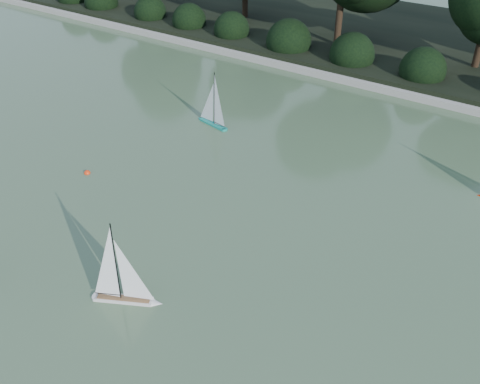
% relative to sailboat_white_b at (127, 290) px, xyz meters
% --- Properties ---
extents(ground, '(80.00, 80.00, 0.00)m').
position_rel_sailboat_white_b_xyz_m(ground, '(0.85, 0.40, -0.23)').
color(ground, '#334A2C').
rests_on(ground, ground).
extents(pond_coping, '(40.00, 0.35, 0.18)m').
position_rel_sailboat_white_b_xyz_m(pond_coping, '(0.85, 9.40, -0.14)').
color(pond_coping, gray).
rests_on(pond_coping, ground).
extents(far_bank, '(40.00, 8.00, 0.30)m').
position_rel_sailboat_white_b_xyz_m(far_bank, '(0.85, 13.40, -0.08)').
color(far_bank, black).
rests_on(far_bank, ground).
extents(shrub_hedge, '(29.10, 1.10, 1.10)m').
position_rel_sailboat_white_b_xyz_m(shrub_hedge, '(0.85, 10.30, 0.22)').
color(shrub_hedge, black).
rests_on(shrub_hedge, ground).
extents(sailboat_white_b, '(1.01, 0.61, 1.46)m').
position_rel_sailboat_white_b_xyz_m(sailboat_white_b, '(0.00, 0.00, 0.00)').
color(sailboat_white_b, silver).
rests_on(sailboat_white_b, ground).
extents(sailboat_teal, '(1.01, 0.35, 1.38)m').
position_rel_sailboat_white_b_xyz_m(sailboat_teal, '(-2.47, 5.28, -0.01)').
color(sailboat_teal, '#168976').
rests_on(sailboat_teal, ground).
extents(race_buoy, '(0.13, 0.13, 0.13)m').
position_rel_sailboat_white_b_xyz_m(race_buoy, '(-3.21, 2.10, -0.23)').
color(race_buoy, '#FA350D').
rests_on(race_buoy, ground).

